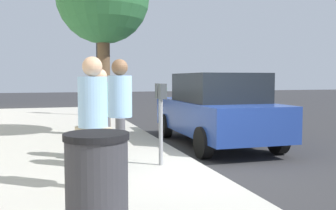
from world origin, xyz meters
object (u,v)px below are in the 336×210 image
at_px(pedestrian_bystander, 93,112).
at_px(parked_sedan_near, 216,109).
at_px(trash_bin, 97,188).
at_px(parking_meter, 161,107).
at_px(parking_officer, 101,107).
at_px(traffic_signal, 100,55).
at_px(pedestrian_at_meter, 120,104).

relative_size(pedestrian_bystander, parked_sedan_near, 0.40).
bearing_deg(trash_bin, parking_meter, -26.69).
height_order(parking_officer, traffic_signal, traffic_signal).
distance_m(pedestrian_at_meter, trash_bin, 2.88).
relative_size(pedestrian_bystander, trash_bin, 1.77).
bearing_deg(pedestrian_bystander, trash_bin, -149.92).
relative_size(parked_sedan_near, traffic_signal, 1.23).
xyz_separation_m(parking_meter, pedestrian_at_meter, (-0.05, 0.71, 0.06)).
xyz_separation_m(parking_meter, traffic_signal, (9.17, -0.08, 1.41)).
distance_m(parking_meter, parked_sedan_near, 3.08).
bearing_deg(pedestrian_bystander, traffic_signal, 27.43).
relative_size(parked_sedan_near, trash_bin, 4.39).
relative_size(parking_meter, trash_bin, 1.40).
distance_m(pedestrian_bystander, parked_sedan_near, 4.75).
bearing_deg(parking_officer, parked_sedan_near, 66.74).
bearing_deg(trash_bin, pedestrian_bystander, -4.79).
relative_size(pedestrian_bystander, parking_officer, 1.07).
relative_size(parking_meter, parked_sedan_near, 0.32).
bearing_deg(parking_officer, trash_bin, -56.63).
xyz_separation_m(pedestrian_bystander, traffic_signal, (10.27, -1.34, 1.37)).
bearing_deg(parking_officer, parking_meter, -0.59).
xyz_separation_m(parked_sedan_near, traffic_signal, (6.90, 1.98, 1.68)).
bearing_deg(traffic_signal, parking_meter, 179.47).
bearing_deg(parked_sedan_near, pedestrian_bystander, 135.42).
distance_m(parked_sedan_near, trash_bin, 6.13).
height_order(pedestrian_at_meter, parking_officer, pedestrian_at_meter).
bearing_deg(traffic_signal, parking_officer, 173.11).
height_order(traffic_signal, trash_bin, traffic_signal).
height_order(pedestrian_bystander, traffic_signal, traffic_signal).
height_order(parked_sedan_near, traffic_signal, traffic_signal).
bearing_deg(trash_bin, parking_officer, -7.50).
xyz_separation_m(parking_officer, traffic_signal, (8.35, -1.01, 1.46)).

